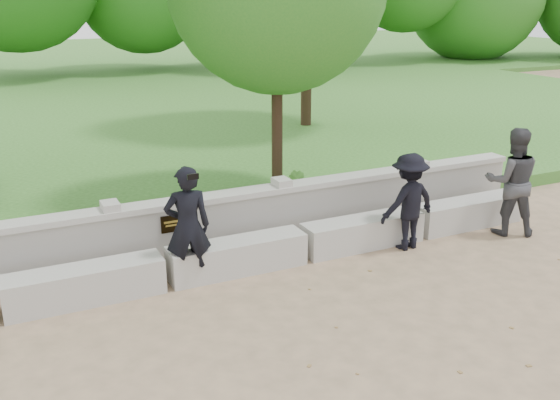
# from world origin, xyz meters

# --- Properties ---
(ground) EXTENTS (80.00, 80.00, 0.00)m
(ground) POSITION_xyz_m (0.00, 0.00, 0.00)
(ground) COLOR tan
(ground) RESTS_ON ground
(lawn) EXTENTS (40.00, 22.00, 0.25)m
(lawn) POSITION_xyz_m (0.00, 14.00, 0.12)
(lawn) COLOR #2C581C
(lawn) RESTS_ON ground
(concrete_bench) EXTENTS (11.90, 0.45, 0.45)m
(concrete_bench) POSITION_xyz_m (0.00, 1.90, 0.22)
(concrete_bench) COLOR #A5A39C
(concrete_bench) RESTS_ON ground
(parapet_wall) EXTENTS (12.50, 0.35, 0.90)m
(parapet_wall) POSITION_xyz_m (0.00, 2.60, 0.46)
(parapet_wall) COLOR #9B9993
(parapet_wall) RESTS_ON ground
(man_main) EXTENTS (0.64, 0.58, 1.59)m
(man_main) POSITION_xyz_m (0.29, 1.80, 0.80)
(man_main) COLOR black
(man_main) RESTS_ON ground
(visitor_left) EXTENTS (1.03, 0.97, 1.69)m
(visitor_left) POSITION_xyz_m (5.36, 1.40, 0.84)
(visitor_left) COLOR #37373B
(visitor_left) RESTS_ON ground
(visitor_mid) EXTENTS (0.98, 0.63, 1.44)m
(visitor_mid) POSITION_xyz_m (3.56, 1.59, 0.72)
(visitor_mid) COLOR black
(visitor_mid) RESTS_ON ground
(shrub_b) EXTENTS (0.40, 0.42, 0.60)m
(shrub_b) POSITION_xyz_m (2.63, 3.30, 0.55)
(shrub_b) COLOR #47892E
(shrub_b) RESTS_ON lawn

